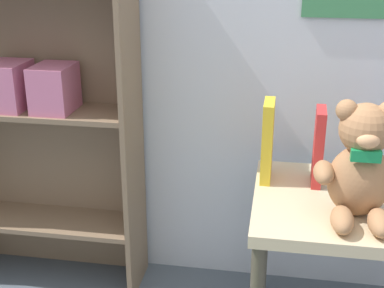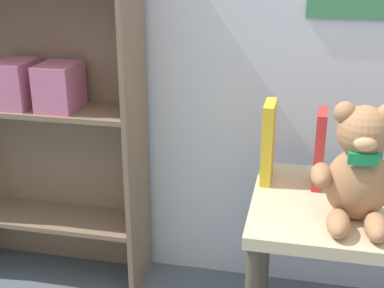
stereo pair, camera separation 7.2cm
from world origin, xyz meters
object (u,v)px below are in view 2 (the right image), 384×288
Objects in this scene: teddy_bear at (360,169)px; display_table at (341,228)px; book_standing_red at (320,149)px; book_standing_yellow at (268,142)px; bookshelf_side at (43,81)px; book_standing_teal at (373,154)px.

display_table is at bearing 103.04° from teddy_bear.
book_standing_red is (-0.08, 0.11, 0.20)m from display_table.
book_standing_yellow reaches higher than book_standing_red.
book_standing_red is at bearing 126.00° from display_table.
display_table is 2.23× the size of book_standing_red.
bookshelf_side reaches higher than book_standing_teal.
bookshelf_side is at bearing 173.02° from book_standing_red.
bookshelf_side is at bearing 170.78° from book_standing_teal.
bookshelf_side is 1.13m from display_table.
bookshelf_side is at bearing 170.45° from book_standing_yellow.
book_standing_red reaches higher than display_table.
book_standing_yellow is 0.16m from book_standing_red.
teddy_bear is 1.36× the size of book_standing_red.
book_standing_teal is at bearing 75.02° from teddy_bear.
display_table is at bearing -25.03° from book_standing_yellow.
book_standing_red is (0.15, -0.01, -0.01)m from book_standing_yellow.
teddy_bear is 0.22m from book_standing_teal.
bookshelf_side is at bearing 161.69° from teddy_bear.
bookshelf_side is 0.99m from book_standing_red.
book_standing_teal is at bearing 55.00° from display_table.
bookshelf_side is at bearing 166.14° from display_table.
book_standing_teal is (0.15, 0.00, -0.00)m from book_standing_red.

